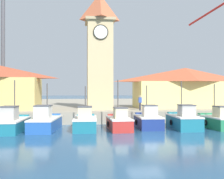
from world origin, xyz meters
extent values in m
plane|color=navy|center=(0.00, 0.00, 0.00)|extent=(300.00, 300.00, 0.00)
cube|color=#9E937F|center=(0.00, 27.93, 0.62)|extent=(120.00, 40.00, 1.24)
cube|color=#196B7F|center=(-10.26, 4.49, 0.46)|extent=(2.13, 5.17, 0.92)
cube|color=#196B7F|center=(-10.16, 6.78, 1.04)|extent=(1.65, 0.67, 0.24)
cube|color=silver|center=(-10.26, 4.49, 0.97)|extent=(2.19, 5.24, 0.12)
cube|color=#B2ADA3|center=(-10.30, 3.60, 1.55)|extent=(1.21, 1.58, 1.04)
cube|color=#4C4C51|center=(-10.30, 3.60, 2.12)|extent=(1.30, 1.66, 0.08)
cylinder|color=#4C4742|center=(-10.24, 5.12, 2.66)|extent=(0.10, 0.10, 3.26)
torus|color=black|center=(-11.29, 4.79, 0.46)|extent=(0.14, 0.52, 0.52)
cube|color=#2356A8|center=(-7.60, 4.84, 0.48)|extent=(2.51, 5.14, 0.96)
cube|color=#2356A8|center=(-7.37, 7.06, 1.08)|extent=(1.76, 0.77, 0.24)
cube|color=silver|center=(-7.60, 4.84, 1.01)|extent=(2.57, 5.21, 0.12)
cube|color=beige|center=(-7.69, 3.98, 1.59)|extent=(1.35, 1.61, 1.04)
cube|color=#4C4C51|center=(-7.69, 3.98, 2.15)|extent=(1.44, 1.69, 0.08)
cylinder|color=#4C4742|center=(-7.54, 5.46, 2.55)|extent=(0.10, 0.10, 2.96)
torus|color=black|center=(-8.65, 5.20, 0.48)|extent=(0.17, 0.53, 0.52)
cube|color=#196B7F|center=(-4.20, 4.53, 0.48)|extent=(2.10, 4.34, 0.95)
cube|color=#196B7F|center=(-4.10, 6.40, 1.07)|extent=(1.63, 0.68, 0.24)
cube|color=silver|center=(-4.20, 4.53, 1.00)|extent=(2.16, 4.40, 0.12)
cube|color=beige|center=(-4.24, 3.79, 1.54)|extent=(1.19, 1.33, 0.94)
cube|color=#4C4C51|center=(-4.24, 3.79, 2.05)|extent=(1.28, 1.41, 0.08)
cylinder|color=#4C4742|center=(-4.17, 5.06, 2.43)|extent=(0.10, 0.10, 2.72)
torus|color=black|center=(-5.21, 4.79, 0.48)|extent=(0.15, 0.53, 0.52)
cube|color=#AD2823|center=(-1.28, 4.29, 0.48)|extent=(1.81, 4.18, 0.95)
cube|color=#AD2823|center=(-1.32, 6.12, 1.07)|extent=(1.48, 0.63, 0.24)
cube|color=silver|center=(-1.28, 4.29, 1.00)|extent=(1.87, 4.24, 0.12)
cube|color=beige|center=(-1.27, 3.57, 1.48)|extent=(1.06, 1.26, 0.84)
cube|color=#4C4C51|center=(-1.27, 3.57, 1.94)|extent=(1.14, 1.35, 0.08)
cylinder|color=#4C4742|center=(-1.29, 4.81, 2.71)|extent=(0.10, 0.10, 3.29)
torus|color=black|center=(-2.23, 4.48, 0.48)|extent=(0.13, 0.52, 0.52)
cube|color=navy|center=(1.50, 5.02, 0.50)|extent=(2.11, 4.14, 1.00)
cube|color=navy|center=(1.57, 6.80, 1.12)|extent=(1.68, 0.66, 0.24)
cube|color=silver|center=(1.50, 5.02, 1.05)|extent=(2.17, 4.21, 0.12)
cube|color=silver|center=(1.47, 4.30, 1.58)|extent=(1.22, 1.27, 0.93)
cube|color=#4C4C51|center=(1.47, 4.30, 2.08)|extent=(1.30, 1.35, 0.08)
cylinder|color=#4C4742|center=(1.52, 5.52, 2.49)|extent=(0.10, 0.10, 2.75)
torus|color=black|center=(0.45, 5.26, 0.50)|extent=(0.14, 0.52, 0.52)
cube|color=#196B7F|center=(4.51, 4.10, 0.54)|extent=(2.16, 4.28, 1.08)
cube|color=#196B7F|center=(4.58, 5.95, 1.20)|extent=(1.72, 0.67, 0.24)
cube|color=silver|center=(4.51, 4.10, 1.13)|extent=(2.22, 4.34, 0.12)
cube|color=#B2ADA3|center=(4.48, 3.37, 1.65)|extent=(1.24, 1.31, 0.91)
cube|color=#4C4C51|center=(4.48, 3.37, 2.15)|extent=(1.33, 1.39, 0.08)
cylinder|color=#4C4742|center=(4.53, 4.63, 2.72)|extent=(0.10, 0.10, 3.06)
torus|color=black|center=(3.44, 4.36, 0.54)|extent=(0.14, 0.52, 0.52)
cube|color=#237A4C|center=(7.70, 4.04, 0.48)|extent=(2.15, 4.14, 0.97)
cube|color=#237A4C|center=(7.61, 5.81, 1.09)|extent=(1.68, 0.68, 0.24)
cube|color=silver|center=(7.70, 4.04, 1.02)|extent=(2.21, 4.21, 0.12)
cube|color=beige|center=(7.73, 3.33, 1.52)|extent=(1.23, 1.27, 0.89)
cube|color=#4C4C51|center=(7.73, 3.33, 2.01)|extent=(1.31, 1.36, 0.08)
cylinder|color=#4C4742|center=(7.67, 4.55, 2.54)|extent=(0.10, 0.10, 2.93)
torus|color=black|center=(6.64, 4.19, 0.48)|extent=(0.15, 0.53, 0.52)
cube|color=tan|center=(-2.36, 11.95, 6.23)|extent=(2.84, 2.84, 9.98)
cube|color=tan|center=(-2.36, 11.95, 11.37)|extent=(3.34, 3.34, 0.30)
pyramid|color=#C1603D|center=(-2.36, 11.95, 13.07)|extent=(3.34, 3.34, 3.11)
cylinder|color=white|center=(-2.36, 10.47, 9.83)|extent=(1.56, 0.12, 1.56)
torus|color=#332D23|center=(-2.36, 10.43, 9.83)|extent=(1.68, 0.12, 1.68)
cube|color=#E5D17A|center=(8.80, 13.81, 2.86)|extent=(12.80, 5.10, 3.25)
pyramid|color=#B25133|center=(8.80, 13.81, 5.38)|extent=(13.20, 5.50, 1.80)
cylinder|color=red|center=(17.86, 24.34, 17.01)|extent=(4.81, 8.27, 3.21)
cube|color=#353539|center=(-15.49, 20.60, 1.84)|extent=(2.00, 2.00, 1.20)
cylinder|color=#4C4C51|center=(-15.49, 20.60, 11.95)|extent=(0.56, 0.56, 19.03)
cylinder|color=#33333D|center=(1.80, 9.35, 1.66)|extent=(0.22, 0.22, 0.85)
cube|color=#2D4CA5|center=(1.80, 9.35, 2.37)|extent=(0.34, 0.22, 0.56)
sphere|color=beige|center=(1.80, 9.35, 2.76)|extent=(0.20, 0.20, 0.20)
camera|label=1|loc=(-4.71, -18.25, 3.44)|focal=42.00mm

